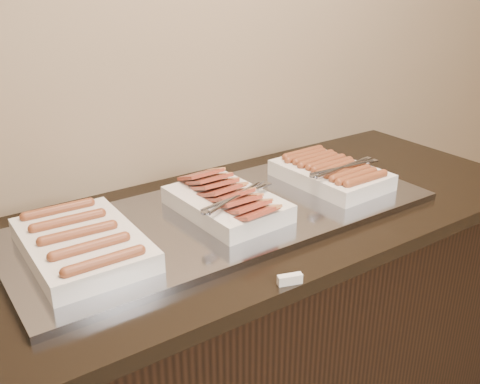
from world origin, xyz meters
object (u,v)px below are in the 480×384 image
object	(u,v)px
counter	(221,349)
dish_right	(331,172)
warming_tray	(226,215)
dish_left	(82,243)
dish_center	(227,202)

from	to	relation	value
counter	dish_right	size ratio (longest dim) A/B	5.82
warming_tray	dish_right	world-z (taller)	dish_right
dish_left	dish_center	xyz separation A→B (m)	(0.41, -0.00, 0.01)
counter	dish_left	xyz separation A→B (m)	(-0.38, -0.00, 0.50)
counter	dish_center	xyz separation A→B (m)	(0.03, -0.00, 0.50)
warming_tray	dish_center	size ratio (longest dim) A/B	3.32
dish_center	dish_right	distance (m)	0.40
warming_tray	dish_left	bearing A→B (deg)	-180.00
warming_tray	dish_left	distance (m)	0.41
counter	warming_tray	size ratio (longest dim) A/B	1.72
warming_tray	dish_right	xyz separation A→B (m)	(0.40, -0.00, 0.04)
counter	dish_center	size ratio (longest dim) A/B	5.69
dish_center	dish_right	world-z (taller)	dish_center
dish_center	warming_tray	bearing A→B (deg)	99.01
warming_tray	dish_right	bearing A→B (deg)	-0.58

